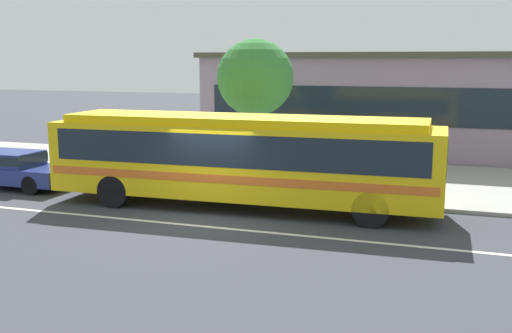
{
  "coord_description": "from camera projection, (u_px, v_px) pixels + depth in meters",
  "views": [
    {
      "loc": [
        6.75,
        -15.56,
        4.47
      ],
      "look_at": [
        0.92,
        1.58,
        1.3
      ],
      "focal_mm": 42.94,
      "sensor_mm": 36.0,
      "label": 1
    }
  ],
  "objects": [
    {
      "name": "transit_bus",
      "position": [
        242.0,
        155.0,
        18.42
      ],
      "size": [
        11.87,
        2.84,
        2.81
      ],
      "color": "yellow",
      "rests_on": "ground_plane"
    },
    {
      "name": "street_tree_near_stop",
      "position": [
        255.0,
        78.0,
        22.47
      ],
      "size": [
        2.83,
        2.83,
        5.11
      ],
      "color": "brown",
      "rests_on": "sidewalk_slab"
    },
    {
      "name": "sidewalk_slab",
      "position": [
        278.0,
        174.0,
        23.84
      ],
      "size": [
        60.0,
        8.0,
        0.12
      ],
      "primitive_type": "cube",
      "color": "#9B9A94",
      "rests_on": "ground_plane"
    },
    {
      "name": "station_building",
      "position": [
        411.0,
        103.0,
        29.26
      ],
      "size": [
        19.23,
        7.68,
        4.79
      ],
      "color": "gray",
      "rests_on": "ground_plane"
    },
    {
      "name": "bus_stop_sign",
      "position": [
        394.0,
        152.0,
        19.03
      ],
      "size": [
        0.08,
        0.44,
        2.36
      ],
      "color": "gray",
      "rests_on": "sidewalk_slab"
    },
    {
      "name": "lane_stripe_center",
      "position": [
        196.0,
        226.0,
        16.68
      ],
      "size": [
        56.0,
        0.16,
        0.01
      ],
      "primitive_type": "cube",
      "color": "silver",
      "rests_on": "ground_plane"
    },
    {
      "name": "pedestrian_waiting_near_sign",
      "position": [
        165.0,
        155.0,
        21.82
      ],
      "size": [
        0.48,
        0.48,
        1.68
      ],
      "color": "navy",
      "rests_on": "sidewalk_slab"
    },
    {
      "name": "sedan_behind_bus",
      "position": [
        6.0,
        167.0,
        21.63
      ],
      "size": [
        4.69,
        1.76,
        1.29
      ],
      "color": "navy",
      "rests_on": "ground_plane"
    },
    {
      "name": "ground_plane",
      "position": [
        208.0,
        219.0,
        17.43
      ],
      "size": [
        120.0,
        120.0,
        0.0
      ],
      "primitive_type": "plane",
      "color": "#383941"
    }
  ]
}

